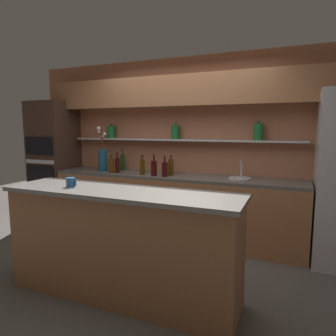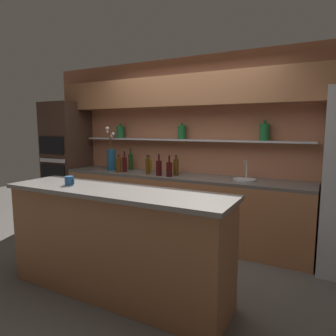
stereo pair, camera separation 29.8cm
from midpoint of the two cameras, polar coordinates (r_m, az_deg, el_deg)
ground_plane at (r=3.42m, az=-3.21°, el=-19.94°), size 12.00×12.00×0.00m
back_wall_unit at (r=4.41m, az=6.98°, el=7.17°), size 5.20×0.44×2.60m
back_counter_unit at (r=4.34m, az=3.77°, el=-7.36°), size 3.60×0.62×0.92m
island_counter at (r=2.93m, az=-7.00°, el=-13.81°), size 2.26×0.61×1.02m
oven_tower at (r=5.46m, az=-17.23°, el=1.22°), size 0.65×0.64×2.01m
flower_vase at (r=4.78m, az=-9.03°, el=2.01°), size 0.14×0.16×0.68m
sink_fixture at (r=3.96m, az=16.50°, el=-1.94°), size 0.29×0.29×0.25m
bottle_wine_0 at (r=4.54m, az=-6.42°, el=0.72°), size 0.07×0.07×0.31m
bottle_spirit_1 at (r=4.28m, az=-1.92°, el=0.35°), size 0.06×0.06×0.28m
bottle_oil_2 at (r=4.48m, az=-1.66°, el=0.44°), size 0.07×0.07×0.25m
bottle_wine_3 at (r=4.08m, az=2.33°, el=-0.22°), size 0.08×0.08×0.29m
bottle_wine_4 at (r=4.17m, az=0.30°, el=0.03°), size 0.08×0.08×0.30m
bottle_wine_5 at (r=4.81m, az=-5.35°, el=1.25°), size 0.07×0.07×0.34m
bottle_spirit_6 at (r=4.20m, az=3.57°, el=0.18°), size 0.08×0.08×0.28m
bottle_spirit_7 at (r=4.36m, az=3.61°, el=0.14°), size 0.07×0.07×0.23m
bottle_spirit_8 at (r=4.53m, az=-7.53°, el=0.57°), size 0.07×0.07×0.27m
coffee_mug at (r=3.08m, az=-15.69°, el=-2.34°), size 0.11×0.09×0.09m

